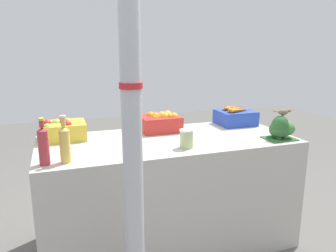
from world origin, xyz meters
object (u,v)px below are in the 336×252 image
at_px(orange_crate, 160,122).
at_px(pickle_jar, 187,139).
at_px(broccoli_pile, 281,128).
at_px(juice_bottle_ruby, 43,145).
at_px(juice_bottle_golden, 65,143).
at_px(support_pole, 131,107).
at_px(sparrow_bird, 284,112).
at_px(carrot_crate, 235,117).
at_px(apple_crate, 63,129).

relative_size(orange_crate, pickle_jar, 2.47).
height_order(broccoli_pile, juice_bottle_ruby, juice_bottle_ruby).
distance_m(broccoli_pile, juice_bottle_golden, 1.55).
bearing_deg(support_pole, broccoli_pile, 19.37).
relative_size(orange_crate, sparrow_bird, 2.48).
relative_size(broccoli_pile, juice_bottle_golden, 0.78).
bearing_deg(carrot_crate, sparrow_bird, -80.95).
bearing_deg(juice_bottle_ruby, support_pole, -43.49).
height_order(carrot_crate, juice_bottle_golden, juice_bottle_golden).
distance_m(apple_crate, pickle_jar, 0.94).
height_order(carrot_crate, sparrow_bird, sparrow_bird).
bearing_deg(carrot_crate, apple_crate, 179.87).
xyz_separation_m(carrot_crate, pickle_jar, (-0.67, -0.50, -0.01)).
xyz_separation_m(broccoli_pile, juice_bottle_ruby, (-1.67, -0.02, 0.04)).
distance_m(orange_crate, sparrow_bird, 0.96).
distance_m(support_pole, orange_crate, 1.10).
relative_size(orange_crate, juice_bottle_ruby, 1.12).
bearing_deg(carrot_crate, orange_crate, -179.68).
bearing_deg(apple_crate, support_pole, -72.13).
xyz_separation_m(carrot_crate, sparrow_bird, (0.09, -0.53, 0.14)).
height_order(support_pole, broccoli_pile, support_pole).
xyz_separation_m(support_pole, juice_bottle_ruby, (-0.43, 0.41, -0.27)).
relative_size(juice_bottle_ruby, sparrow_bird, 2.21).
bearing_deg(juice_bottle_golden, broccoli_pile, 0.85).
xyz_separation_m(pickle_jar, sparrow_bird, (0.76, -0.03, 0.14)).
bearing_deg(orange_crate, juice_bottle_golden, -144.69).
distance_m(broccoli_pile, juice_bottle_ruby, 1.67).
bearing_deg(juice_bottle_golden, apple_crate, 89.39).
distance_m(juice_bottle_golden, sparrow_bird, 1.56).
height_order(support_pole, orange_crate, support_pole).
height_order(orange_crate, juice_bottle_golden, juice_bottle_golden).
relative_size(support_pole, sparrow_bird, 19.63).
bearing_deg(carrot_crate, broccoli_pile, -81.36).
bearing_deg(support_pole, sparrow_bird, 18.78).
distance_m(apple_crate, juice_bottle_ruby, 0.56).
distance_m(juice_bottle_ruby, pickle_jar, 0.91).
distance_m(support_pole, juice_bottle_ruby, 0.65).
height_order(orange_crate, pickle_jar, orange_crate).
relative_size(carrot_crate, sparrow_bird, 2.48).
xyz_separation_m(apple_crate, juice_bottle_ruby, (-0.12, -0.55, 0.04)).
xyz_separation_m(orange_crate, juice_bottle_golden, (-0.76, -0.54, 0.04)).
distance_m(apple_crate, broccoli_pile, 1.63).
bearing_deg(juice_bottle_ruby, juice_bottle_golden, 0.00).
relative_size(juice_bottle_ruby, juice_bottle_golden, 0.97).
xyz_separation_m(carrot_crate, juice_bottle_golden, (-1.47, -0.54, 0.05)).
xyz_separation_m(carrot_crate, juice_bottle_ruby, (-1.59, -0.54, 0.05)).
height_order(orange_crate, carrot_crate, same).
height_order(support_pole, apple_crate, support_pole).
height_order(juice_bottle_golden, sparrow_bird, juice_bottle_golden).
relative_size(support_pole, carrot_crate, 7.91).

